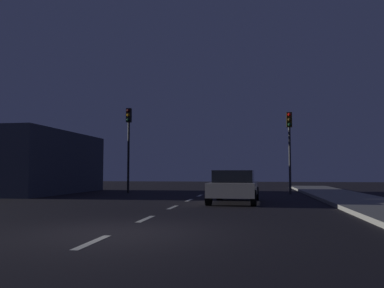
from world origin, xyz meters
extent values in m
plane|color=black|center=(0.00, 7.00, 0.00)|extent=(80.00, 80.00, 0.00)
cube|color=gray|center=(7.50, 7.00, 0.07)|extent=(3.00, 40.00, 0.15)
cube|color=silver|center=(0.00, -1.20, 0.00)|extent=(0.16, 1.60, 0.01)
cube|color=silver|center=(0.00, 2.60, 0.00)|extent=(0.16, 1.60, 0.01)
cube|color=silver|center=(0.00, 6.40, 0.00)|extent=(0.16, 1.60, 0.01)
cube|color=silver|center=(0.00, 10.20, 0.00)|extent=(0.16, 1.60, 0.01)
cube|color=silver|center=(0.00, 14.00, 0.00)|extent=(0.16, 1.60, 0.01)
cube|color=silver|center=(0.00, 17.80, 0.00)|extent=(0.16, 1.60, 0.01)
cube|color=silver|center=(0.00, 21.60, 0.00)|extent=(0.16, 1.60, 0.01)
cylinder|color=black|center=(-4.86, 16.15, 2.70)|extent=(0.14, 0.14, 5.39)
cube|color=black|center=(-4.86, 16.15, 4.94)|extent=(0.32, 0.24, 0.90)
sphere|color=#3F0C0C|center=(-4.86, 15.99, 5.24)|extent=(0.20, 0.20, 0.20)
sphere|color=orange|center=(-4.86, 15.99, 4.94)|extent=(0.20, 0.20, 0.20)
sphere|color=#0C3319|center=(-4.86, 15.99, 4.64)|extent=(0.20, 0.20, 0.20)
cylinder|color=#2D2D30|center=(5.15, 16.15, 2.45)|extent=(0.14, 0.14, 4.91)
cube|color=#382D0C|center=(5.15, 16.15, 4.46)|extent=(0.32, 0.24, 0.90)
sphere|color=red|center=(5.15, 15.99, 4.76)|extent=(0.20, 0.20, 0.20)
sphere|color=#3F2D0C|center=(5.15, 15.99, 4.46)|extent=(0.20, 0.20, 0.20)
sphere|color=#0C3319|center=(5.15, 15.99, 4.16)|extent=(0.20, 0.20, 0.20)
cube|color=beige|center=(2.18, 9.04, 0.60)|extent=(2.03, 4.61, 0.56)
cube|color=black|center=(2.17, 8.81, 1.14)|extent=(1.72, 2.10, 0.51)
cylinder|color=black|center=(1.36, 10.79, 0.32)|extent=(0.24, 0.65, 0.64)
cylinder|color=black|center=(3.12, 10.73, 0.32)|extent=(0.24, 0.65, 0.64)
cylinder|color=black|center=(1.25, 7.35, 0.32)|extent=(0.24, 0.65, 0.64)
cylinder|color=black|center=(3.00, 7.29, 0.32)|extent=(0.24, 0.65, 0.64)
cube|color=#333847|center=(-10.83, 14.96, 1.89)|extent=(5.67, 9.99, 3.78)
camera|label=1|loc=(3.03, -8.51, 1.32)|focal=37.69mm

